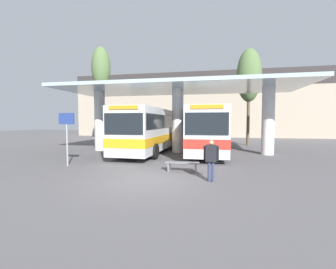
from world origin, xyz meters
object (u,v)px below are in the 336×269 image
Objects in this scene: pedestrian_waiting at (211,156)px; poplar_tree_behind_left at (101,69)px; waiting_bench_near_pillar at (182,165)px; parked_car_street at (141,131)px; transit_bus_left_bay at (151,129)px; transit_bus_center_bay at (208,129)px; poplar_tree_behind_right at (249,76)px; info_sign_platform at (67,128)px.

poplar_tree_behind_left is at bearing 134.60° from pedestrian_waiting.
parked_car_street reaches higher than waiting_bench_near_pillar.
transit_bus_left_bay is 9.23m from pedestrian_waiting.
transit_bus_center_bay reaches higher than pedestrian_waiting.
poplar_tree_behind_right is 16.88m from parked_car_street.
parked_car_street is (-5.62, 14.53, -0.83)m from transit_bus_left_bay.
poplar_tree_behind_left is at bearing 130.17° from waiting_bench_near_pillar.
poplar_tree_behind_left is 10.94m from parked_car_street.
pedestrian_waiting is at bearing 122.42° from transit_bus_left_bay.
poplar_tree_behind_left is (-7.59, 6.56, 6.40)m from transit_bus_left_bay.
transit_bus_left_bay is at bearing 117.55° from waiting_bench_near_pillar.
transit_bus_center_bay is at bearing -121.32° from poplar_tree_behind_right.
info_sign_platform is (-7.26, -6.72, 0.18)m from transit_bus_center_bay.
transit_bus_center_bay is at bearing 96.57° from pedestrian_waiting.
poplar_tree_behind_right is (3.52, 14.75, 5.92)m from pedestrian_waiting.
poplar_tree_behind_left reaches higher than pedestrian_waiting.
parked_car_street is (-8.94, 20.89, 0.68)m from waiting_bench_near_pillar.
transit_bus_center_bay reaches higher than transit_bus_left_bay.
info_sign_platform is at bearing 171.75° from pedestrian_waiting.
pedestrian_waiting is 0.17× the size of poplar_tree_behind_right.
poplar_tree_behind_right is 2.11× the size of parked_car_street.
info_sign_platform is 14.95m from poplar_tree_behind_left.
transit_bus_left_bay is at bearing -67.29° from parked_car_street.
waiting_bench_near_pillar is 0.35× the size of parked_car_street.
pedestrian_waiting is at bearing -103.42° from poplar_tree_behind_right.
transit_bus_left_bay is at bearing 124.94° from pedestrian_waiting.
transit_bus_center_bay is 9.90m from info_sign_platform.
pedestrian_waiting reaches higher than waiting_bench_near_pillar.
poplar_tree_behind_left is 1.11× the size of poplar_tree_behind_right.
poplar_tree_behind_right reaches higher than parked_car_street.
poplar_tree_behind_left reaches higher than waiting_bench_near_pillar.
poplar_tree_behind_left is at bearing -27.52° from transit_bus_center_bay.
transit_bus_center_bay is 7.11m from waiting_bench_near_pillar.
poplar_tree_behind_left reaches higher than parked_car_street.
parked_car_street reaches higher than pedestrian_waiting.
info_sign_platform is at bearing -69.89° from poplar_tree_behind_left.
poplar_tree_behind_right reaches higher than waiting_bench_near_pillar.
pedestrian_waiting is (0.33, -8.41, -0.84)m from transit_bus_center_bay.
info_sign_platform is 17.83m from poplar_tree_behind_right.
parked_car_street is at bearing -67.08° from transit_bus_left_bay.
poplar_tree_behind_right is at bearing 69.71° from waiting_bench_near_pillar.
waiting_bench_near_pillar is 6.46m from info_sign_platform.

